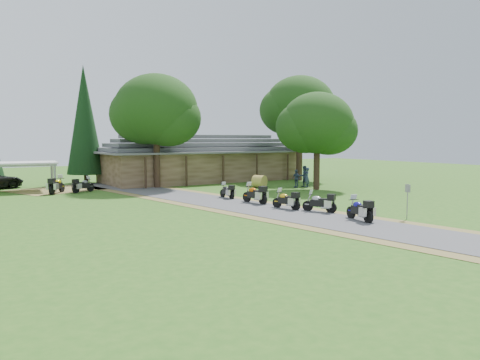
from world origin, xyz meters
TOP-DOWN VIEW (x-y plane):
  - ground at (0.00, 0.00)m, footprint 120.00×120.00m
  - driveway at (-0.50, 4.00)m, footprint 51.95×51.95m
  - lodge at (6.00, 24.00)m, footprint 21.40×9.40m
  - carport at (-11.68, 22.94)m, footprint 6.11×4.44m
  - motorcycle_row_a at (1.56, -2.30)m, footprint 1.02×2.05m
  - motorcycle_row_b at (1.77, 1.09)m, footprint 1.40×1.96m
  - motorcycle_row_c at (0.85, 3.13)m, footprint 1.01×1.96m
  - motorcycle_row_d at (0.70, 6.37)m, footprint 0.95×2.13m
  - motorcycle_row_e at (0.54, 9.77)m, footprint 0.59×1.72m
  - motorcycle_carport_a at (-9.43, 19.82)m, footprint 1.87×2.13m
  - motorcycle_carport_b at (-7.42, 19.53)m, footprint 1.99×1.38m
  - person_a at (10.78, 12.66)m, footprint 0.74×0.67m
  - person_b at (10.99, 13.31)m, footprint 0.75×0.63m
  - person_c at (9.82, 13.03)m, footprint 0.41×0.56m
  - hay_bale at (6.96, 14.73)m, footprint 1.46×1.41m
  - sign_post at (4.13, -3.35)m, footprint 0.35×0.06m
  - oak_lodge_left at (-0.82, 19.74)m, footprint 7.41×7.41m
  - oak_lodge_right at (14.88, 18.65)m, footprint 7.30×7.30m
  - oak_driveway at (10.27, 10.80)m, footprint 6.24×6.24m
  - cedar_near at (-5.13, 27.45)m, footprint 3.59×3.59m

SIDE VIEW (x-z plane):
  - ground at x=0.00m, z-range 0.00..0.00m
  - driveway at x=-0.50m, z-range 0.00..0.00m
  - hay_bale at x=6.96m, z-range 0.00..1.14m
  - motorcycle_row_e at x=0.54m, z-range 0.00..1.17m
  - motorcycle_row_c at x=0.85m, z-range 0.00..1.28m
  - motorcycle_row_b at x=1.77m, z-range 0.00..1.29m
  - motorcycle_carport_b at x=-7.42m, z-range 0.00..1.30m
  - motorcycle_row_a at x=1.56m, z-range 0.00..1.34m
  - motorcycle_row_d at x=0.70m, z-range 0.00..1.41m
  - motorcycle_carport_a at x=-9.43m, z-range 0.00..1.47m
  - person_c at x=9.82m, z-range 0.00..1.92m
  - sign_post at x=4.13m, z-range 0.00..1.95m
  - person_a at x=10.78m, z-range 0.00..2.13m
  - person_b at x=10.99m, z-range 0.00..2.26m
  - carport at x=-11.68m, z-range 0.00..2.47m
  - lodge at x=6.00m, z-range 0.00..4.90m
  - oak_driveway at x=10.27m, z-range 0.00..9.33m
  - oak_lodge_left at x=-0.82m, z-range 0.00..11.35m
  - cedar_near at x=-5.13m, z-range 0.00..11.63m
  - oak_lodge_right at x=14.88m, z-range 0.00..12.80m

